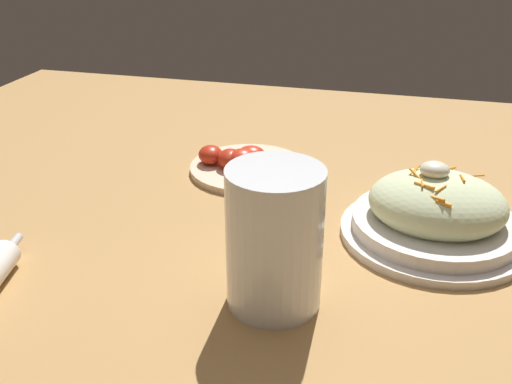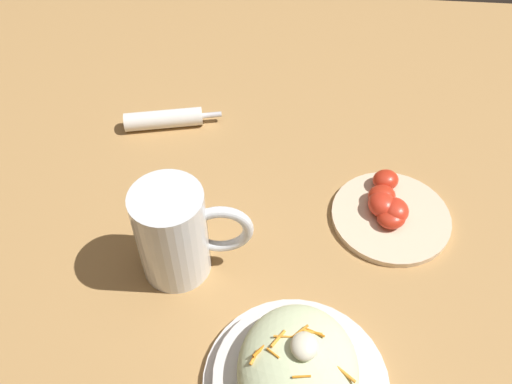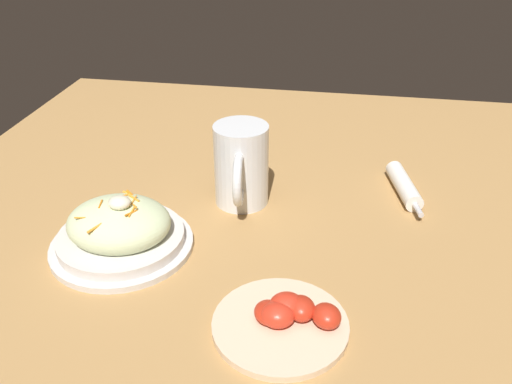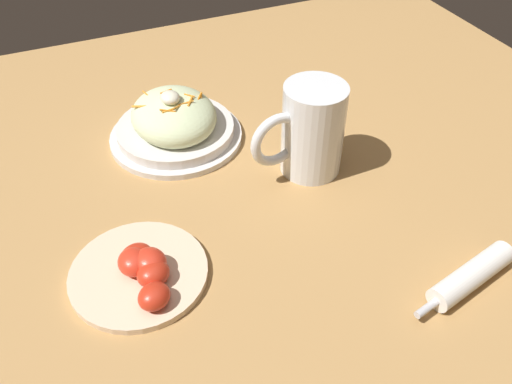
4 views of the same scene
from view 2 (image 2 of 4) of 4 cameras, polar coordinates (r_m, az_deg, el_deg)
The scene contains 5 objects.
ground_plane at distance 0.87m, azimuth -0.94°, elevation -2.90°, with size 1.43×1.43×0.00m, color #B2844C.
salad_plate at distance 0.70m, azimuth 4.31°, elevation -18.38°, with size 0.23×0.23×0.10m.
beer_mug at distance 0.77m, azimuth -8.41°, elevation -4.72°, with size 0.10×0.16×0.15m.
napkin_roll at distance 1.02m, azimuth -9.51°, elevation 7.52°, with size 0.06×0.18×0.03m.
tomato_plate at distance 0.88m, azimuth 13.74°, elevation -1.92°, with size 0.19×0.19×0.04m.
Camera 2 is at (-0.54, -0.06, 0.68)m, focal length 38.31 mm.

